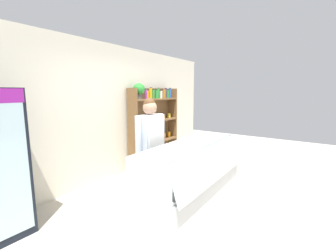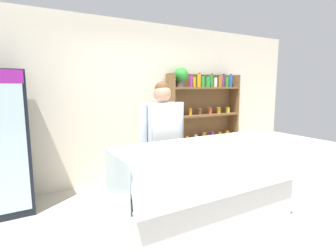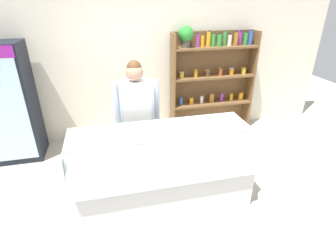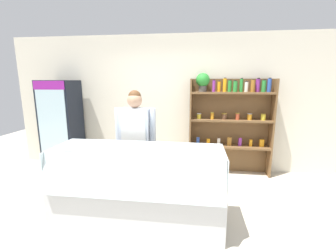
{
  "view_description": "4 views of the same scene",
  "coord_description": "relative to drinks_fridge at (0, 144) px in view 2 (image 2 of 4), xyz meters",
  "views": [
    {
      "loc": [
        -3.12,
        -1.62,
        1.78
      ],
      "look_at": [
        0.01,
        0.57,
        1.18
      ],
      "focal_mm": 24.0,
      "sensor_mm": 36.0,
      "label": 1
    },
    {
      "loc": [
        -2.02,
        -2.29,
        1.61
      ],
      "look_at": [
        -0.36,
        0.6,
        1.11
      ],
      "focal_mm": 28.0,
      "sensor_mm": 36.0,
      "label": 2
    },
    {
      "loc": [
        -0.78,
        -2.63,
        2.36
      ],
      "look_at": [
        -0.08,
        0.31,
        0.88
      ],
      "focal_mm": 28.0,
      "sensor_mm": 36.0,
      "label": 3
    },
    {
      "loc": [
        0.46,
        -2.6,
        1.8
      ],
      "look_at": [
        0.05,
        0.58,
        1.16
      ],
      "focal_mm": 24.0,
      "sensor_mm": 36.0,
      "label": 4
    }
  ],
  "objects": [
    {
      "name": "ground_plane",
      "position": [
        2.24,
        -1.53,
        -0.91
      ],
      "size": [
        12.0,
        12.0,
        0.0
      ],
      "primitive_type": "plane",
      "color": "beige"
    },
    {
      "name": "back_wall",
      "position": [
        2.24,
        0.43,
        0.44
      ],
      "size": [
        6.8,
        0.1,
        2.7
      ],
      "primitive_type": "cube",
      "color": "silver",
      "rests_on": "ground"
    },
    {
      "name": "drinks_fridge",
      "position": [
        0.0,
        0.0,
        0.0
      ],
      "size": [
        0.66,
        0.59,
        1.82
      ],
      "color": "black",
      "rests_on": "ground"
    },
    {
      "name": "shelving_unit",
      "position": [
        3.3,
        0.23,
        0.21
      ],
      "size": [
        1.55,
        0.29,
        1.95
      ],
      "color": "brown",
      "rests_on": "ground"
    },
    {
      "name": "deli_display_case",
      "position": [
        1.99,
        -1.6,
        -0.6
      ],
      "size": [
        2.1,
        0.77,
        1.01
      ],
      "color": "silver",
      "rests_on": "ground"
    },
    {
      "name": "shop_clerk",
      "position": [
        1.8,
        -0.95,
        0.08
      ],
      "size": [
        0.62,
        0.25,
        1.67
      ],
      "color": "#4C4233",
      "rests_on": "ground"
    }
  ]
}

